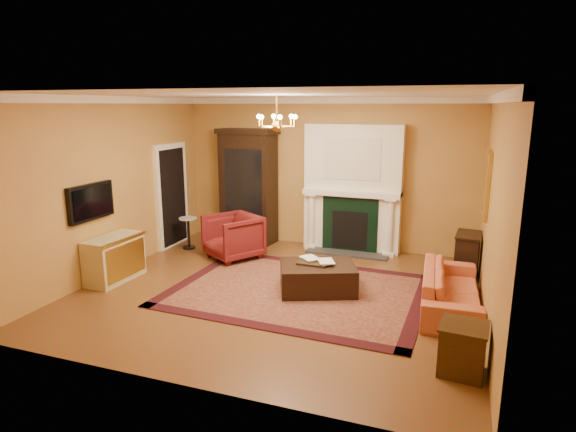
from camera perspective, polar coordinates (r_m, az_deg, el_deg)
The scene contains 26 objects.
floor at distance 7.64m, azimuth -1.24°, elevation -9.00°, with size 6.00×5.50×0.02m, color brown.
ceiling at distance 7.08m, azimuth -1.36°, elevation 14.27°, with size 6.00×5.50×0.02m, color white.
wall_back at distance 9.80m, azimuth 4.48°, elevation 5.05°, with size 6.00×0.02×3.00m, color #BD9044.
wall_front at distance 4.81m, azimuth -13.14°, elevation -3.72°, with size 6.00×0.02×3.00m, color #BD9044.
wall_left at distance 8.73m, azimuth -20.11°, elevation 3.30°, with size 0.02×5.50×3.00m, color #BD9044.
wall_right at distance 6.77m, azimuth 23.25°, elevation 0.40°, with size 0.02×5.50×3.00m, color #BD9044.
fireplace at distance 9.53m, azimuth 7.64°, elevation 2.88°, with size 1.90×0.70×2.50m.
crown_molding at distance 7.98m, azimuth 1.17°, elevation 13.63°, with size 6.00×5.50×0.12m.
doorway at distance 10.12m, azimuth -13.58°, elevation 2.37°, with size 0.08×1.05×2.10m.
tv_panel at distance 8.27m, azimuth -22.31°, elevation 1.56°, with size 0.09×0.95×0.58m.
gilt_mirror at distance 8.12m, azimuth 22.51°, elevation 3.49°, with size 0.06×0.76×1.05m.
chandelier at distance 7.09m, azimuth -1.35°, elevation 11.02°, with size 0.63×0.55×0.53m.
oriental_rug at distance 7.65m, azimuth 1.20°, elevation -8.82°, with size 3.87×2.90×0.02m, color #4A100F.
china_cabinet at distance 10.14m, azimuth -4.72°, elevation 3.24°, with size 1.14×0.52×2.28m, color black.
wingback_armchair at distance 9.15m, azimuth -6.54°, elevation -2.21°, with size 0.90×0.84×0.93m, color maroon.
pedestal_table at distance 9.94m, azimuth -11.72°, elevation -1.71°, with size 0.36×0.36×0.64m.
commode at distance 8.49m, azimuth -19.89°, elevation -4.78°, with size 0.47×1.00×0.75m, color #C6BE91.
coral_sofa at distance 7.28m, azimuth 18.80°, elevation -7.50°, with size 1.99×0.58×0.78m, color #C7623F.
end_table at distance 5.72m, azimuth 19.96°, elevation -14.71°, with size 0.46×0.46×0.53m, color #3C2410.
console_table at distance 8.74m, azimuth 20.45°, elevation -4.42°, with size 0.37×0.64×0.71m, color black.
leather_ottoman at distance 7.58m, azimuth 3.53°, elevation -7.28°, with size 1.14×0.83×0.43m, color black.
ottoman_tray at distance 7.56m, azimuth 3.06°, elevation -5.48°, with size 0.46×0.36×0.03m, color black.
book_a at distance 7.55m, azimuth 1.90°, elevation -4.15°, with size 0.23×0.03×0.31m, color gray.
book_b at distance 7.45m, azimuth 3.66°, elevation -4.36°, with size 0.23×0.02×0.32m, color gray.
topiary_left at distance 9.64m, azimuth 3.06°, elevation 4.67°, with size 0.15×0.15×0.41m.
topiary_right at distance 9.33m, azimuth 12.10°, elevation 4.01°, with size 0.14×0.14×0.38m.
Camera 1 is at (2.53, -6.61, 2.86)m, focal length 30.00 mm.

